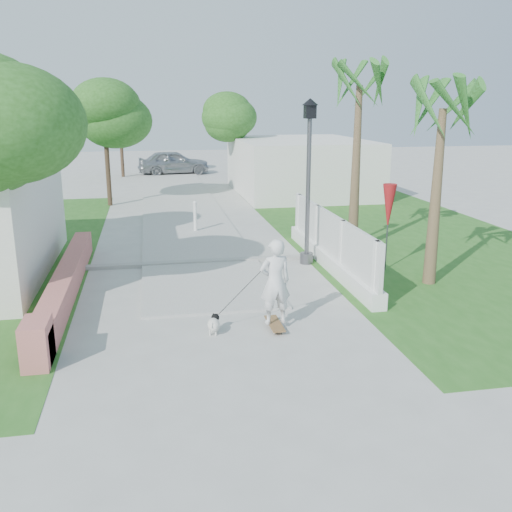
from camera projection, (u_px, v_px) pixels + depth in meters
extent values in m
plane|color=#B7B7B2|center=(232.00, 355.00, 10.13)|extent=(90.00, 90.00, 0.00)
cube|color=#B7B7B2|center=(175.00, 189.00, 29.09)|extent=(3.20, 36.00, 0.06)
cube|color=#999993|center=(201.00, 262.00, 15.80)|extent=(6.50, 0.25, 0.10)
cube|color=#29601E|center=(405.00, 237.00, 18.97)|extent=(8.00, 20.00, 0.01)
cube|color=#C97067|center=(67.00, 282.00, 13.25)|extent=(0.45, 8.00, 0.60)
cube|color=#C97067|center=(37.00, 343.00, 9.62)|extent=(0.45, 0.80, 0.80)
cube|color=white|center=(329.00, 260.00, 15.43)|extent=(0.35, 7.00, 0.40)
cube|color=white|center=(330.00, 233.00, 15.23)|extent=(0.10, 7.00, 1.10)
cube|color=white|center=(376.00, 275.00, 12.25)|extent=(0.14, 0.14, 1.50)
cube|color=white|center=(342.00, 250.00, 14.33)|extent=(0.14, 0.14, 1.50)
cube|color=white|center=(317.00, 231.00, 16.42)|extent=(0.14, 0.14, 1.50)
cube|color=white|center=(299.00, 218.00, 18.32)|extent=(0.14, 0.14, 1.50)
cube|color=silver|center=(299.00, 166.00, 27.94)|extent=(6.00, 8.00, 2.60)
cylinder|color=#59595E|center=(306.00, 258.00, 15.82)|extent=(0.36, 0.36, 0.30)
cylinder|color=#59595E|center=(308.00, 192.00, 15.34)|extent=(0.12, 0.12, 4.00)
cube|color=black|center=(310.00, 112.00, 14.79)|extent=(0.28, 0.28, 0.35)
cone|color=black|center=(310.00, 102.00, 14.73)|extent=(0.44, 0.44, 0.18)
cylinder|color=white|center=(195.00, 218.00, 19.52)|extent=(0.12, 0.12, 1.00)
sphere|color=white|center=(195.00, 203.00, 19.38)|extent=(0.14, 0.14, 0.14)
cylinder|color=#59595E|center=(387.00, 233.00, 14.99)|extent=(0.04, 0.04, 2.00)
cone|color=#A9181F|center=(389.00, 207.00, 14.81)|extent=(0.36, 0.36, 1.20)
cylinder|color=#4C3826|center=(4.00, 193.00, 16.75)|extent=(0.20, 0.20, 3.50)
ellipsoid|color=#225117|center=(3.00, 129.00, 16.11)|extent=(2.72, 2.72, 2.05)
cylinder|color=#4C3826|center=(107.00, 161.00, 24.26)|extent=(0.20, 0.20, 3.85)
ellipsoid|color=#225117|center=(105.00, 121.00, 23.83)|extent=(3.40, 3.40, 2.55)
ellipsoid|color=#225117|center=(109.00, 112.00, 23.59)|extent=(2.89, 2.89, 2.18)
ellipsoid|color=#225117|center=(99.00, 104.00, 23.80)|extent=(2.55, 2.55, 1.90)
cylinder|color=#4C3826|center=(237.00, 154.00, 29.21)|extent=(0.20, 0.20, 3.50)
ellipsoid|color=#225117|center=(236.00, 124.00, 28.82)|extent=(3.00, 3.00, 2.25)
ellipsoid|color=#225117|center=(241.00, 117.00, 28.58)|extent=(2.55, 2.55, 1.92)
ellipsoid|color=#225117|center=(232.00, 110.00, 28.79)|extent=(2.25, 2.25, 1.68)
cylinder|color=#4C3826|center=(121.00, 144.00, 33.79)|extent=(0.20, 0.20, 3.85)
ellipsoid|color=#225117|center=(120.00, 116.00, 33.35)|extent=(3.20, 3.20, 2.40)
ellipsoid|color=#225117|center=(123.00, 109.00, 33.11)|extent=(2.72, 2.72, 2.05)
ellipsoid|color=#225117|center=(115.00, 103.00, 33.33)|extent=(2.40, 2.40, 1.79)
cone|color=brown|center=(356.00, 171.00, 16.49)|extent=(0.32, 0.32, 4.80)
cone|color=brown|center=(436.00, 199.00, 13.58)|extent=(0.32, 0.32, 4.20)
cube|color=brown|center=(275.00, 323.00, 11.29)|extent=(0.33, 0.91, 0.02)
imported|color=silver|center=(275.00, 282.00, 11.06)|extent=(0.66, 0.47, 1.71)
cylinder|color=gray|center=(274.00, 333.00, 10.99)|extent=(0.03, 0.06, 0.06)
cylinder|color=gray|center=(282.00, 332.00, 11.02)|extent=(0.03, 0.06, 0.06)
cylinder|color=gray|center=(267.00, 321.00, 11.59)|extent=(0.03, 0.06, 0.06)
cylinder|color=gray|center=(275.00, 320.00, 11.62)|extent=(0.03, 0.06, 0.06)
ellipsoid|color=silver|center=(214.00, 325.00, 10.99)|extent=(0.34, 0.44, 0.25)
sphere|color=black|center=(215.00, 318.00, 11.15)|extent=(0.16, 0.16, 0.16)
sphere|color=silver|center=(216.00, 317.00, 11.22)|extent=(0.07, 0.07, 0.07)
cone|color=black|center=(213.00, 314.00, 11.13)|extent=(0.05, 0.05, 0.06)
cone|color=black|center=(217.00, 314.00, 11.12)|extent=(0.05, 0.05, 0.06)
cylinder|color=silver|center=(212.00, 329.00, 11.12)|extent=(0.03, 0.03, 0.11)
cylinder|color=silver|center=(217.00, 329.00, 11.11)|extent=(0.03, 0.03, 0.11)
cylinder|color=silver|center=(210.00, 333.00, 10.94)|extent=(0.03, 0.03, 0.11)
cylinder|color=silver|center=(216.00, 333.00, 10.93)|extent=(0.03, 0.03, 0.11)
cylinder|color=silver|center=(212.00, 325.00, 10.79)|extent=(0.05, 0.10, 0.09)
imported|color=#A3A6AA|center=(174.00, 162.00, 35.30)|extent=(4.50, 2.21, 1.48)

